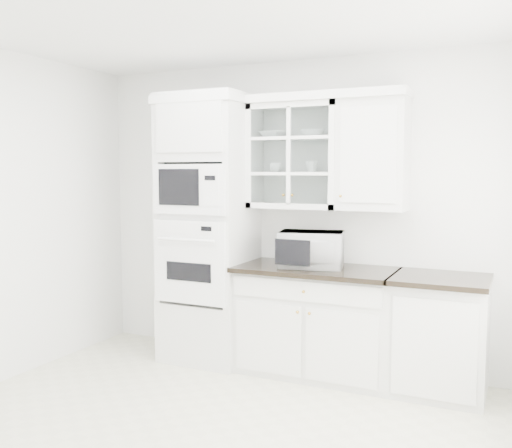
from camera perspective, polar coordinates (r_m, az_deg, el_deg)
The scene contains 13 objects.
ground at distance 3.94m, azimuth -5.50°, elevation -20.49°, with size 4.00×3.50×0.01m, color beige.
room_shell at distance 3.93m, azimuth -2.52°, elevation 6.17°, with size 4.00×3.50×2.70m.
oven_column at distance 5.18m, azimuth -4.80°, elevation -0.49°, with size 0.76×0.68×2.40m.
base_cabinet_run at distance 4.92m, azimuth 6.07°, elevation -9.55°, with size 1.32×0.67×0.92m.
extra_base_cabinet at distance 4.70m, azimuth 17.87°, elevation -10.46°, with size 0.72×0.67×0.92m.
upper_cabinet_glass at distance 4.97m, azimuth 4.00°, elevation 6.78°, with size 0.80×0.33×0.90m.
upper_cabinet_solid at distance 4.77m, azimuth 11.64°, elevation 6.75°, with size 0.55×0.33×0.90m, color silver.
crown_molding at distance 5.02m, azimuth 2.79°, elevation 12.32°, with size 2.14×0.38×0.07m, color white.
countertop_microwave at distance 4.80m, azimuth 5.58°, elevation -2.51°, with size 0.52×0.43×0.30m, color white.
bowl_a at distance 5.06m, azimuth 1.86°, elevation 8.92°, with size 0.24×0.24×0.06m, color white.
bowl_b at distance 4.94m, azimuth 5.68°, elevation 9.00°, with size 0.20×0.20×0.06m, color white.
cup_a at distance 5.02m, azimuth 2.07°, elevation 5.66°, with size 0.11×0.11×0.08m, color white.
cup_b at distance 4.91m, azimuth 5.60°, elevation 5.74°, with size 0.11×0.11×0.10m, color white.
Camera 1 is at (1.82, -3.05, 1.71)m, focal length 40.00 mm.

